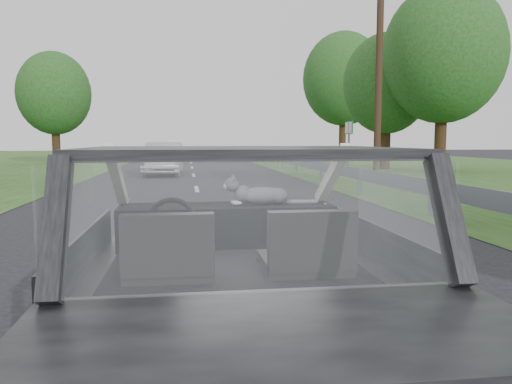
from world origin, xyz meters
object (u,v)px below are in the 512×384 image
object	(u,v)px
cat	(262,194)
subject_car	(235,260)
highway_sign	(349,148)
other_car	(164,159)
utility_pole	(379,69)

from	to	relation	value
cat	subject_car	bearing A→B (deg)	-116.34
subject_car	highway_sign	xyz separation A→B (m)	(6.75, 18.02, 0.42)
other_car	highway_sign	bearing A→B (deg)	-1.86
other_car	highway_sign	distance (m)	8.03
subject_car	cat	xyz separation A→B (m)	(0.27, 0.61, 0.35)
other_car	utility_pole	bearing A→B (deg)	-8.25
utility_pole	subject_car	bearing A→B (deg)	-114.21
subject_car	other_car	world-z (taller)	subject_car
subject_car	highway_sign	distance (m)	19.25
cat	highway_sign	distance (m)	18.58
subject_car	other_car	size ratio (longest dim) A/B	0.94
other_car	utility_pole	size ratio (longest dim) A/B	0.48
subject_car	other_car	xyz separation A→B (m)	(-1.25, 18.54, -0.03)
utility_pole	highway_sign	bearing A→B (deg)	129.49
other_car	highway_sign	world-z (taller)	highway_sign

